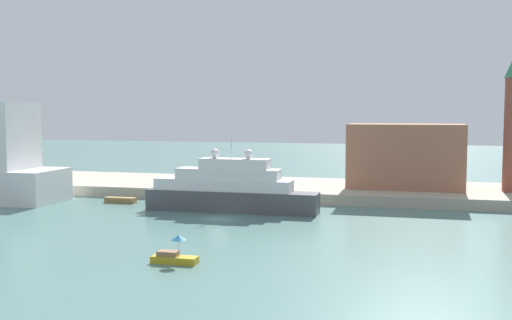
{
  "coord_description": "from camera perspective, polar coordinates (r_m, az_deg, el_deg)",
  "views": [
    {
      "loc": [
        26.5,
        -80.76,
        15.19
      ],
      "look_at": [
        4.0,
        6.0,
        7.93
      ],
      "focal_mm": 42.91,
      "sensor_mm": 36.0,
      "label": 1
    }
  ],
  "objects": [
    {
      "name": "parked_car",
      "position": [
        115.64,
        -6.82,
        -1.78
      ],
      "size": [
        4.2,
        1.65,
        1.26
      ],
      "color": "#1E4C99",
      "rests_on": "quay_dock"
    },
    {
      "name": "small_motorboat",
      "position": [
        62.16,
        -7.63,
        -8.77
      ],
      "size": [
        4.67,
        1.53,
        2.89
      ],
      "color": "#B7991E",
      "rests_on": "ground"
    },
    {
      "name": "work_barge",
      "position": [
        103.56,
        -12.52,
        -3.66
      ],
      "size": [
        5.23,
        1.49,
        0.88
      ],
      "primitive_type": "cube",
      "color": "olive",
      "rests_on": "ground"
    },
    {
      "name": "harbor_building",
      "position": [
        109.29,
        13.75,
        0.38
      ],
      "size": [
        19.56,
        10.47,
        11.09
      ],
      "primitive_type": "cube",
      "color": "#9E664C",
      "rests_on": "quay_dock"
    },
    {
      "name": "ground",
      "position": [
        86.34,
        -3.59,
        -5.51
      ],
      "size": [
        400.0,
        400.0,
        0.0
      ],
      "primitive_type": "plane",
      "color": "slate"
    },
    {
      "name": "large_yacht",
      "position": [
        92.26,
        -2.49,
        -2.83
      ],
      "size": [
        26.32,
        4.15,
        11.88
      ],
      "color": "#4C4C51",
      "rests_on": "ground"
    },
    {
      "name": "quay_dock",
      "position": [
        112.76,
        0.83,
        -2.65
      ],
      "size": [
        110.0,
        23.81,
        1.78
      ],
      "primitive_type": "cube",
      "color": "#ADA38E",
      "rests_on": "ground"
    },
    {
      "name": "person_figure",
      "position": [
        105.98,
        -6.32,
        -2.26
      ],
      "size": [
        0.36,
        0.36,
        1.6
      ],
      "color": "#334C8C",
      "rests_on": "quay_dock"
    },
    {
      "name": "mooring_bollard",
      "position": [
        101.49,
        0.67,
        -2.74
      ],
      "size": [
        0.55,
        0.55,
        0.76
      ],
      "primitive_type": "cylinder",
      "color": "black",
      "rests_on": "quay_dock"
    }
  ]
}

